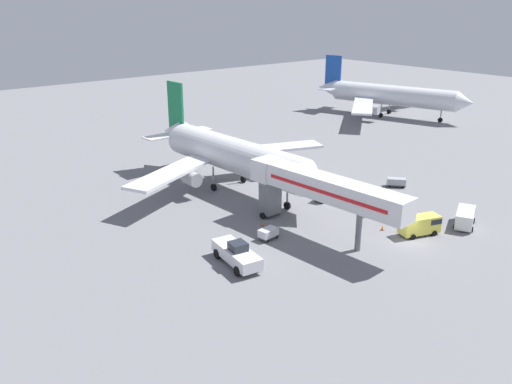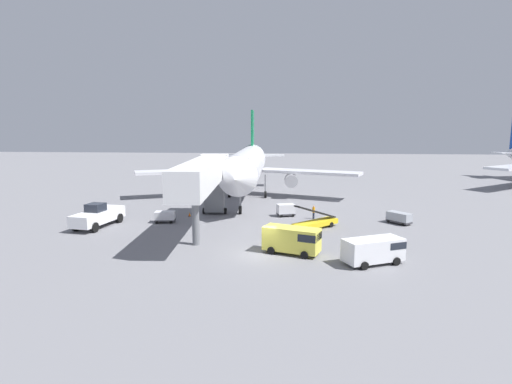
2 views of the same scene
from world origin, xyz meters
TOP-DOWN VIEW (x-y plane):
  - ground_plane at (0.00, 0.00)m, footprint 300.00×300.00m
  - airplane_at_gate at (-4.63, 29.42)m, footprint 36.85×37.15m
  - jet_bridge at (-7.01, 9.07)m, footprint 4.69×22.68m
  - pushback_tug at (-19.48, 8.75)m, footprint 3.61×7.60m
  - belt_loader_truck at (5.27, 10.15)m, footprint 5.42×5.41m
  - service_van_far_left at (2.77, 0.60)m, footprint 5.39×3.56m
  - service_van_rear_right at (9.53, -1.45)m, footprint 5.43×4.05m
  - baggage_cart_near_left at (15.25, 13.38)m, footprint 2.81×2.97m
  - baggage_cart_outer_left at (-12.52, 11.52)m, footprint 2.50×1.66m
  - baggage_cart_rear_left at (1.84, 16.35)m, footprint 2.50×1.98m
  - ground_crew_worker_foreground at (5.32, 15.11)m, footprint 0.40×0.40m
  - safety_cone_alpha at (-10.45, 15.14)m, footprint 0.35×0.35m
  - safety_cone_bravo at (0.26, 4.34)m, footprint 0.40×0.40m
  - airplane_background at (57.51, 47.46)m, footprint 41.44×39.25m

SIDE VIEW (x-z plane):
  - ground_plane at x=0.00m, z-range 0.00..0.00m
  - safety_cone_alpha at x=-10.45m, z-range 0.00..0.53m
  - safety_cone_bravo at x=0.26m, z-range 0.00..0.61m
  - baggage_cart_outer_left at x=-12.52m, z-range 0.08..1.41m
  - belt_loader_truck at x=5.27m, z-range -0.75..2.24m
  - baggage_cart_near_left at x=15.25m, z-range 0.08..1.44m
  - baggage_cart_rear_left at x=1.84m, z-range 0.08..1.64m
  - ground_crew_worker_foreground at x=5.32m, z-range 0.05..1.76m
  - service_van_rear_right at x=9.53m, z-range 0.15..2.28m
  - pushback_tug at x=-19.48m, z-range -0.11..2.65m
  - service_van_far_left at x=2.77m, z-range 0.16..2.55m
  - airplane_background at x=57.51m, z-range -1.77..12.06m
  - airplane_at_gate at x=-4.63m, z-range -1.95..12.64m
  - jet_bridge at x=-7.01m, z-range 2.08..9.91m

